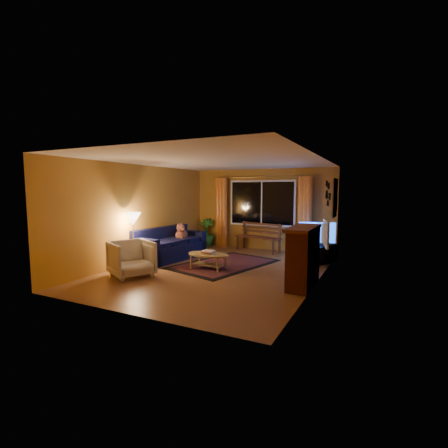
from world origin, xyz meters
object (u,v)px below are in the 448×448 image
at_px(bench, 258,244).
at_px(tv_console, 320,254).
at_px(sofa, 170,244).
at_px(floor_lamp, 133,240).
at_px(coffee_table, 208,262).
at_px(armchair, 131,257).

xyz_separation_m(bench, tv_console, (1.97, -0.78, 0.01)).
bearing_deg(tv_console, bench, -178.22).
distance_m(bench, sofa, 2.71).
xyz_separation_m(sofa, tv_console, (3.72, 1.28, -0.20)).
distance_m(bench, floor_lamp, 3.80).
distance_m(coffee_table, tv_console, 2.91).
relative_size(bench, floor_lamp, 1.11).
height_order(armchair, floor_lamp, floor_lamp).
bearing_deg(sofa, tv_console, 25.53).
relative_size(armchair, coffee_table, 0.82).
bearing_deg(bench, coffee_table, -80.97).
xyz_separation_m(floor_lamp, coffee_table, (1.75, 0.55, -0.46)).
bearing_deg(bench, sofa, -115.57).
xyz_separation_m(coffee_table, tv_console, (2.24, 1.85, 0.04)).
distance_m(floor_lamp, coffee_table, 1.90).
relative_size(floor_lamp, coffee_table, 1.25).
bearing_deg(bench, tv_console, -6.84).
bearing_deg(sofa, floor_lamp, -96.89).
distance_m(floor_lamp, tv_console, 4.68).
distance_m(bench, tv_console, 2.12).
distance_m(armchair, coffee_table, 1.75).
bearing_deg(coffee_table, tv_console, 39.61).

